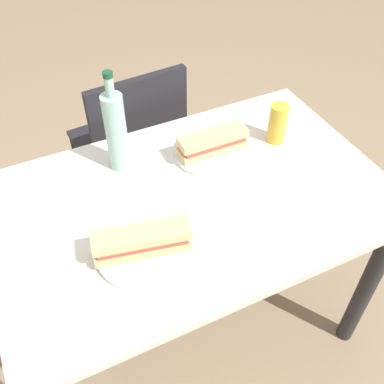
{
  "coord_description": "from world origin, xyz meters",
  "views": [
    {
      "loc": [
        -0.4,
        -0.84,
        1.68
      ],
      "look_at": [
        0.0,
        0.0,
        0.76
      ],
      "focal_mm": 41.99,
      "sensor_mm": 36.0,
      "label": 1
    }
  ],
  "objects_px": {
    "chair_far": "(134,147)",
    "knife_far": "(202,141)",
    "water_bottle": "(116,131)",
    "beer_glass": "(278,123)",
    "knife_near": "(135,232)",
    "plate_far": "(212,152)",
    "baguette_sandwich_near": "(142,241)",
    "baguette_sandwich_far": "(213,142)",
    "plate_near": "(143,251)",
    "dining_table": "(192,223)"
  },
  "relations": [
    {
      "from": "dining_table",
      "to": "chair_far",
      "type": "distance_m",
      "value": 0.58
    },
    {
      "from": "chair_far",
      "to": "plate_far",
      "type": "distance_m",
      "value": 0.5
    },
    {
      "from": "baguette_sandwich_near",
      "to": "water_bottle",
      "type": "relative_size",
      "value": 0.79
    },
    {
      "from": "baguette_sandwich_near",
      "to": "knife_far",
      "type": "xyz_separation_m",
      "value": [
        0.34,
        0.33,
        -0.03
      ]
    },
    {
      "from": "water_bottle",
      "to": "chair_far",
      "type": "bearing_deg",
      "value": 66.8
    },
    {
      "from": "knife_near",
      "to": "knife_far",
      "type": "distance_m",
      "value": 0.43
    },
    {
      "from": "plate_near",
      "to": "water_bottle",
      "type": "xyz_separation_m",
      "value": [
        0.06,
        0.35,
        0.13
      ]
    },
    {
      "from": "chair_far",
      "to": "baguette_sandwich_far",
      "type": "relative_size",
      "value": 3.86
    },
    {
      "from": "plate_far",
      "to": "knife_far",
      "type": "relative_size",
      "value": 1.38
    },
    {
      "from": "plate_far",
      "to": "baguette_sandwich_far",
      "type": "relative_size",
      "value": 1.09
    },
    {
      "from": "chair_far",
      "to": "baguette_sandwich_far",
      "type": "bearing_deg",
      "value": -71.74
    },
    {
      "from": "chair_far",
      "to": "knife_far",
      "type": "xyz_separation_m",
      "value": [
        0.13,
        -0.37,
        0.25
      ]
    },
    {
      "from": "chair_far",
      "to": "water_bottle",
      "type": "relative_size",
      "value": 2.64
    },
    {
      "from": "plate_far",
      "to": "knife_near",
      "type": "bearing_deg",
      "value": -147.93
    },
    {
      "from": "chair_far",
      "to": "knife_near",
      "type": "distance_m",
      "value": 0.72
    },
    {
      "from": "baguette_sandwich_near",
      "to": "chair_far",
      "type": "bearing_deg",
      "value": 73.25
    },
    {
      "from": "baguette_sandwich_far",
      "to": "water_bottle",
      "type": "distance_m",
      "value": 0.31
    },
    {
      "from": "baguette_sandwich_near",
      "to": "plate_far",
      "type": "relative_size",
      "value": 1.05
    },
    {
      "from": "beer_glass",
      "to": "knife_far",
      "type": "bearing_deg",
      "value": 161.17
    },
    {
      "from": "plate_near",
      "to": "baguette_sandwich_near",
      "type": "xyz_separation_m",
      "value": [
        0.0,
        0.0,
        0.04
      ]
    },
    {
      "from": "knife_near",
      "to": "plate_far",
      "type": "distance_m",
      "value": 0.41
    },
    {
      "from": "knife_near",
      "to": "water_bottle",
      "type": "height_order",
      "value": "water_bottle"
    },
    {
      "from": "knife_far",
      "to": "beer_glass",
      "type": "relative_size",
      "value": 1.31
    },
    {
      "from": "beer_glass",
      "to": "chair_far",
      "type": "bearing_deg",
      "value": 129.15
    },
    {
      "from": "dining_table",
      "to": "knife_near",
      "type": "xyz_separation_m",
      "value": [
        -0.2,
        -0.07,
        0.14
      ]
    },
    {
      "from": "knife_far",
      "to": "water_bottle",
      "type": "height_order",
      "value": "water_bottle"
    },
    {
      "from": "chair_far",
      "to": "baguette_sandwich_near",
      "type": "relative_size",
      "value": 3.37
    },
    {
      "from": "knife_near",
      "to": "plate_far",
      "type": "height_order",
      "value": "knife_near"
    },
    {
      "from": "plate_far",
      "to": "chair_far",
      "type": "bearing_deg",
      "value": 108.26
    },
    {
      "from": "chair_far",
      "to": "baguette_sandwich_near",
      "type": "distance_m",
      "value": 0.78
    },
    {
      "from": "water_bottle",
      "to": "beer_glass",
      "type": "distance_m",
      "value": 0.53
    },
    {
      "from": "chair_far",
      "to": "plate_near",
      "type": "height_order",
      "value": "chair_far"
    },
    {
      "from": "knife_near",
      "to": "knife_far",
      "type": "height_order",
      "value": "same"
    },
    {
      "from": "dining_table",
      "to": "chair_far",
      "type": "height_order",
      "value": "chair_far"
    },
    {
      "from": "knife_near",
      "to": "baguette_sandwich_far",
      "type": "relative_size",
      "value": 0.74
    },
    {
      "from": "beer_glass",
      "to": "plate_far",
      "type": "bearing_deg",
      "value": 173.28
    },
    {
      "from": "dining_table",
      "to": "baguette_sandwich_near",
      "type": "distance_m",
      "value": 0.29
    },
    {
      "from": "chair_far",
      "to": "knife_far",
      "type": "bearing_deg",
      "value": -70.74
    },
    {
      "from": "dining_table",
      "to": "knife_near",
      "type": "relative_size",
      "value": 7.06
    },
    {
      "from": "dining_table",
      "to": "knife_near",
      "type": "distance_m",
      "value": 0.25
    },
    {
      "from": "baguette_sandwich_near",
      "to": "beer_glass",
      "type": "height_order",
      "value": "beer_glass"
    },
    {
      "from": "dining_table",
      "to": "knife_far",
      "type": "distance_m",
      "value": 0.28
    },
    {
      "from": "plate_near",
      "to": "knife_far",
      "type": "bearing_deg",
      "value": 44.39
    },
    {
      "from": "plate_far",
      "to": "beer_glass",
      "type": "xyz_separation_m",
      "value": [
        0.23,
        -0.03,
        0.06
      ]
    },
    {
      "from": "chair_far",
      "to": "beer_glass",
      "type": "relative_size",
      "value": 6.42
    },
    {
      "from": "baguette_sandwich_near",
      "to": "knife_far",
      "type": "bearing_deg",
      "value": 44.39
    },
    {
      "from": "chair_far",
      "to": "water_bottle",
      "type": "bearing_deg",
      "value": -113.2
    },
    {
      "from": "knife_near",
      "to": "baguette_sandwich_far",
      "type": "bearing_deg",
      "value": 32.07
    },
    {
      "from": "baguette_sandwich_near",
      "to": "knife_far",
      "type": "relative_size",
      "value": 1.45
    },
    {
      "from": "dining_table",
      "to": "beer_glass",
      "type": "bearing_deg",
      "value": 18.18
    }
  ]
}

